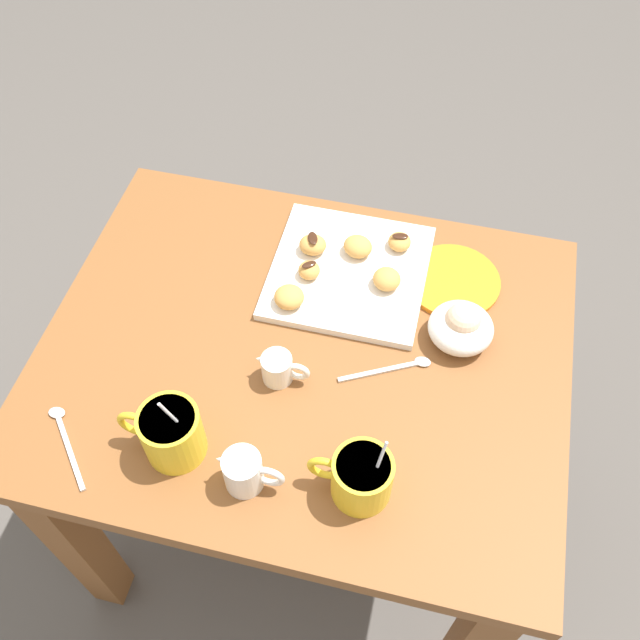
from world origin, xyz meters
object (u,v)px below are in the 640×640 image
object	(u,v)px
beignet_3	(289,297)
beignet_1	(358,247)
coffee_mug_yellow_left	(361,476)
cream_pitcher_white	(244,471)
saucer_orange_left	(453,281)
beignet_5	(387,279)
pastry_plate_square	(349,272)
beignet_2	(313,245)
dining_table	(305,391)
beignet_0	(400,242)
coffee_mug_yellow_right	(170,432)
ice_cream_bowl	(461,326)
chocolate_sauce_pitcher	(278,367)
beignet_4	(309,270)

from	to	relation	value
beignet_3	beignet_1	bearing A→B (deg)	-122.91
coffee_mug_yellow_left	cream_pitcher_white	distance (m)	0.17
saucer_orange_left	beignet_5	size ratio (longest dim) A/B	3.40
pastry_plate_square	beignet_5	size ratio (longest dim) A/B	5.56
beignet_2	coffee_mug_yellow_left	bearing A→B (deg)	112.43
beignet_3	beignet_5	bearing A→B (deg)	-153.41
dining_table	beignet_0	world-z (taller)	beignet_0
coffee_mug_yellow_right	ice_cream_bowl	xyz separation A→B (m)	(-0.41, -0.31, -0.02)
saucer_orange_left	cream_pitcher_white	bearing A→B (deg)	61.10
coffee_mug_yellow_left	beignet_0	world-z (taller)	coffee_mug_yellow_left
pastry_plate_square	beignet_5	distance (m)	0.08
dining_table	saucer_orange_left	size ratio (longest dim) A/B	5.21
beignet_2	beignet_5	world-z (taller)	same
coffee_mug_yellow_left	beignet_0	xyz separation A→B (m)	(0.02, -0.49, -0.02)
coffee_mug_yellow_left	beignet_2	distance (m)	0.48
pastry_plate_square	ice_cream_bowl	distance (m)	0.24
beignet_1	beignet_2	distance (m)	0.08
dining_table	chocolate_sauce_pitcher	bearing A→B (deg)	66.65
cream_pitcher_white	beignet_0	size ratio (longest dim) A/B	2.32
beignet_2	ice_cream_bowl	bearing A→B (deg)	156.89
coffee_mug_yellow_left	chocolate_sauce_pitcher	size ratio (longest dim) A/B	1.44
beignet_0	beignet_5	bearing A→B (deg)	86.03
ice_cream_bowl	beignet_3	xyz separation A→B (m)	(0.30, 0.00, -0.00)
cream_pitcher_white	beignet_3	bearing A→B (deg)	-86.31
beignet_5	saucer_orange_left	bearing A→B (deg)	-158.01
pastry_plate_square	beignet_2	xyz separation A→B (m)	(0.08, -0.03, 0.02)
cream_pitcher_white	beignet_4	distance (m)	0.41
saucer_orange_left	chocolate_sauce_pitcher	bearing A→B (deg)	46.57
coffee_mug_yellow_left	beignet_1	bearing A→B (deg)	-77.81
beignet_0	beignet_1	xyz separation A→B (m)	(0.07, 0.03, 0.00)
dining_table	beignet_3	world-z (taller)	beignet_3
cream_pitcher_white	beignet_0	xyz separation A→B (m)	(-0.15, -0.52, -0.01)
pastry_plate_square	beignet_1	xyz separation A→B (m)	(-0.01, -0.04, 0.02)
beignet_2	pastry_plate_square	bearing A→B (deg)	159.22
saucer_orange_left	beignet_5	bearing A→B (deg)	21.99
beignet_0	beignet_4	xyz separation A→B (m)	(0.15, 0.11, 0.00)
dining_table	coffee_mug_yellow_right	world-z (taller)	coffee_mug_yellow_right
coffee_mug_yellow_left	saucer_orange_left	world-z (taller)	coffee_mug_yellow_left
beignet_4	beignet_5	distance (m)	0.14
coffee_mug_yellow_left	coffee_mug_yellow_right	size ratio (longest dim) A/B	0.88
cream_pitcher_white	beignet_5	bearing A→B (deg)	-108.40
coffee_mug_yellow_left	beignet_2	bearing A→B (deg)	-67.57
chocolate_sauce_pitcher	dining_table	bearing A→B (deg)	-113.35
saucer_orange_left	beignet_3	bearing A→B (deg)	24.68
coffee_mug_yellow_left	beignet_5	distance (m)	0.39
beignet_5	dining_table	bearing A→B (deg)	55.05
chocolate_sauce_pitcher	beignet_5	world-z (taller)	chocolate_sauce_pitcher
beignet_0	beignet_1	size ratio (longest dim) A/B	0.82
coffee_mug_yellow_right	saucer_orange_left	bearing A→B (deg)	-131.14
ice_cream_bowl	beignet_4	bearing A→B (deg)	-12.81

